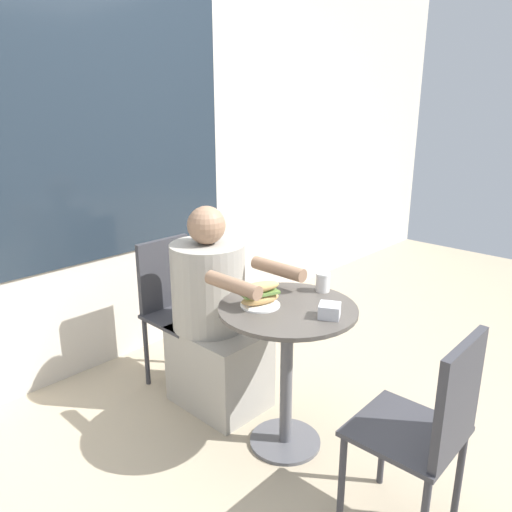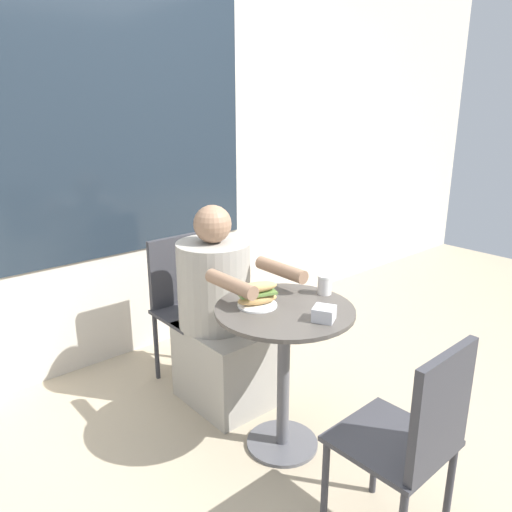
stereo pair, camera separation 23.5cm
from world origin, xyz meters
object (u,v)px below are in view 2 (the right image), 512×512
object	(u,v)px
cafe_table	(284,348)
empty_chair_across	(415,434)
sandwich_on_plate	(257,295)
seated_diner	(220,322)
drink_cup	(325,284)
diner_chair	(184,296)

from	to	relation	value
cafe_table	empty_chair_across	size ratio (longest dim) A/B	0.85
empty_chair_across	sandwich_on_plate	world-z (taller)	empty_chair_across
cafe_table	seated_diner	xyz separation A→B (m)	(0.02, 0.53, -0.06)
cafe_table	drink_cup	bearing A→B (deg)	-0.01
diner_chair	cafe_table	bearing A→B (deg)	88.99
diner_chair	sandwich_on_plate	world-z (taller)	diner_chair
cafe_table	empty_chair_across	distance (m)	0.75
diner_chair	drink_cup	world-z (taller)	diner_chair
sandwich_on_plate	drink_cup	distance (m)	0.36
cafe_table	drink_cup	xyz separation A→B (m)	(0.27, -0.00, 0.25)
diner_chair	empty_chair_across	bearing A→B (deg)	86.83
diner_chair	seated_diner	bearing A→B (deg)	90.16
empty_chair_across	drink_cup	world-z (taller)	empty_chair_across
cafe_table	diner_chair	world-z (taller)	diner_chair
cafe_table	seated_diner	distance (m)	0.53
cafe_table	empty_chair_across	world-z (taller)	empty_chair_across
diner_chair	sandwich_on_plate	xyz separation A→B (m)	(-0.10, -0.78, 0.27)
empty_chair_across	sandwich_on_plate	xyz separation A→B (m)	(-0.00, 0.84, 0.27)
diner_chair	sandwich_on_plate	distance (m)	0.83
diner_chair	sandwich_on_plate	bearing A→B (deg)	83.12
empty_chair_across	seated_diner	bearing A→B (deg)	84.54
seated_diner	drink_cup	size ratio (longest dim) A/B	11.83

